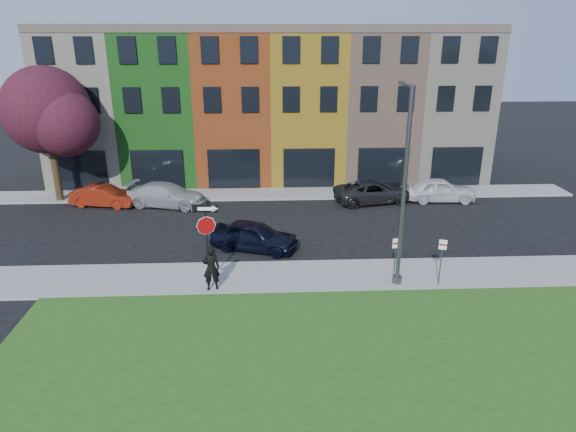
{
  "coord_description": "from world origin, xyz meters",
  "views": [
    {
      "loc": [
        -2.92,
        -17.02,
        10.13
      ],
      "look_at": [
        -1.95,
        4.0,
        2.5
      ],
      "focal_mm": 32.0,
      "sensor_mm": 36.0,
      "label": 1
    }
  ],
  "objects_px": {
    "man": "(211,268)",
    "sedan_near": "(254,236)",
    "stop_sign": "(206,228)",
    "street_lamp": "(403,188)"
  },
  "relations": [
    {
      "from": "stop_sign",
      "to": "street_lamp",
      "type": "distance_m",
      "value": 8.12
    },
    {
      "from": "stop_sign",
      "to": "sedan_near",
      "type": "xyz_separation_m",
      "value": [
        1.86,
        3.49,
        -1.82
      ]
    },
    {
      "from": "stop_sign",
      "to": "man",
      "type": "height_order",
      "value": "stop_sign"
    },
    {
      "from": "stop_sign",
      "to": "street_lamp",
      "type": "xyz_separation_m",
      "value": [
        7.94,
        -0.34,
        1.69
      ]
    },
    {
      "from": "man",
      "to": "sedan_near",
      "type": "height_order",
      "value": "man"
    },
    {
      "from": "sedan_near",
      "to": "street_lamp",
      "type": "xyz_separation_m",
      "value": [
        6.08,
        -3.82,
        3.51
      ]
    },
    {
      "from": "sedan_near",
      "to": "street_lamp",
      "type": "bearing_deg",
      "value": -103.47
    },
    {
      "from": "stop_sign",
      "to": "sedan_near",
      "type": "distance_m",
      "value": 4.35
    },
    {
      "from": "man",
      "to": "street_lamp",
      "type": "xyz_separation_m",
      "value": [
        7.74,
        0.42,
        3.15
      ]
    },
    {
      "from": "man",
      "to": "street_lamp",
      "type": "distance_m",
      "value": 8.36
    }
  ]
}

